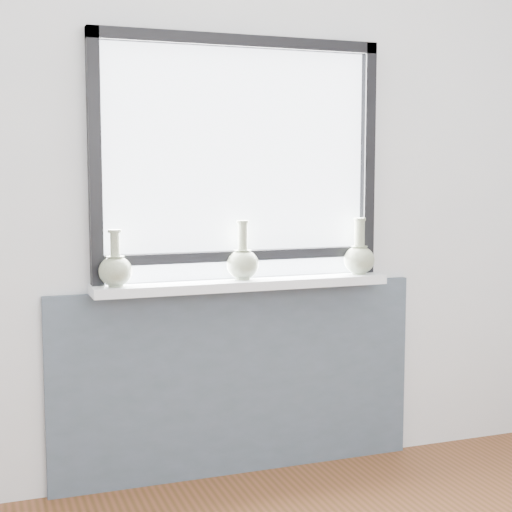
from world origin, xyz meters
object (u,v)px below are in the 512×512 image
object	(u,v)px
windowsill	(243,284)
vase_b	(243,262)
vase_c	(359,257)
vase_a	(115,269)

from	to	relation	value
windowsill	vase_b	bearing A→B (deg)	93.11
vase_b	vase_c	distance (m)	0.56
vase_c	vase_a	bearing A→B (deg)	-179.76
vase_a	vase_b	world-z (taller)	vase_b
windowsill	vase_b	size ratio (longest dim) A/B	5.11
vase_b	vase_a	bearing A→B (deg)	-177.89
vase_c	windowsill	bearing A→B (deg)	179.10
vase_a	vase_c	bearing A→B (deg)	0.24
vase_b	vase_c	world-z (taller)	same
vase_a	vase_b	distance (m)	0.56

